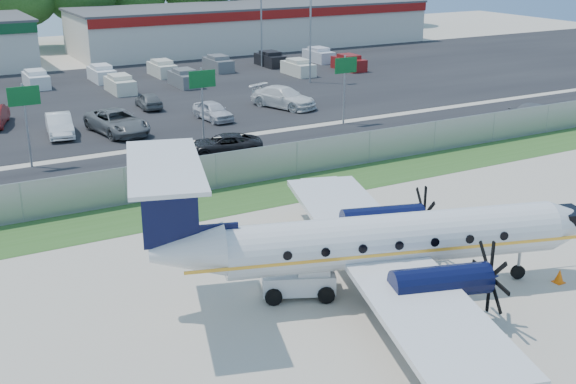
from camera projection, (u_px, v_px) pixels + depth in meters
ground at (364, 295)px, 27.43m from camera, size 170.00×170.00×0.00m
grass_verge at (232, 200)px, 37.34m from camera, size 170.00×4.00×0.02m
access_road at (183, 165)px, 43.13m from camera, size 170.00×8.00×0.02m
parking_lot at (93, 100)px, 60.48m from camera, size 170.00×32.00×0.02m
perimeter_fence at (216, 172)px, 38.67m from camera, size 120.00×0.06×1.99m
building_east at (254, 25)px, 89.61m from camera, size 44.40×12.40×5.24m
sign_left at (25, 108)px, 41.52m from camera, size 1.80×0.26×5.00m
sign_mid at (202, 89)px, 46.53m from camera, size 1.80×0.26×5.00m
sign_right at (345, 75)px, 51.54m from camera, size 1.80×0.26×5.00m
light_pole_ne at (310, 26)px, 66.21m from camera, size 0.90×0.35×9.09m
light_pole_se at (261, 16)px, 74.47m from camera, size 0.90×0.35×9.09m
tree_line at (21, 49)px, 88.57m from camera, size 112.00×6.00×14.00m
aircraft at (384, 240)px, 26.87m from camera, size 18.56×18.12×5.67m
pushback_tug at (301, 276)px, 27.32m from camera, size 3.17×2.84×1.47m
baggage_cart_near at (389, 292)px, 26.75m from camera, size 2.00×1.65×0.91m
cone_nose at (559, 276)px, 28.32m from camera, size 0.40×0.40×0.57m
cone_starboard_wing at (272, 169)px, 41.56m from camera, size 0.43×0.43×0.61m
road_car_mid at (224, 155)px, 45.18m from camera, size 5.16×3.39×1.32m
road_car_east at (533, 122)px, 53.40m from camera, size 5.20×3.26×1.40m
parked_car_b at (61, 136)px, 49.57m from camera, size 2.19×4.80×1.53m
parked_car_c at (118, 133)px, 50.22m from camera, size 3.69×6.31×1.65m
parked_car_d at (213, 120)px, 53.88m from camera, size 2.05×4.27×1.41m
parked_car_e at (284, 108)px, 57.89m from camera, size 4.30×6.17×1.66m
parked_car_g at (149, 108)px, 57.62m from camera, size 1.78×3.91×1.30m
far_parking_rows at (78, 90)px, 64.61m from camera, size 56.00×10.00×1.60m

